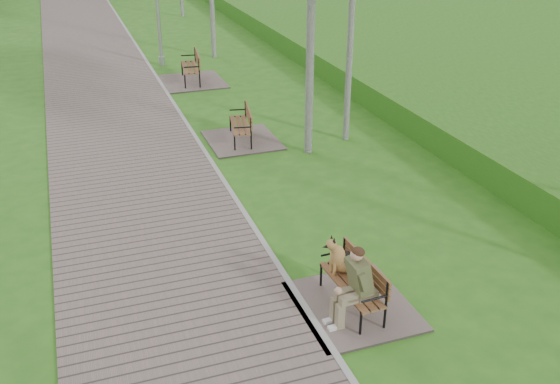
{
  "coord_description": "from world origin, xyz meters",
  "views": [
    {
      "loc": [
        -2.86,
        -3.95,
        5.61
      ],
      "look_at": [
        0.29,
        4.96,
        1.0
      ],
      "focal_mm": 40.0,
      "sensor_mm": 36.0,
      "label": 1
    }
  ],
  "objects": [
    {
      "name": "walkway",
      "position": [
        -1.75,
        21.5,
        0.02
      ],
      "size": [
        3.5,
        67.0,
        0.04
      ],
      "primitive_type": "cube",
      "color": "#6F615A",
      "rests_on": "ground"
    },
    {
      "name": "embankment",
      "position": [
        12.0,
        20.0,
        0.0
      ],
      "size": [
        14.0,
        70.0,
        1.6
      ],
      "primitive_type": "cube",
      "color": "#468A25",
      "rests_on": "ground"
    },
    {
      "name": "kerb",
      "position": [
        0.0,
        21.5,
        0.03
      ],
      "size": [
        0.1,
        67.0,
        0.05
      ],
      "primitive_type": "cube",
      "color": "#999993",
      "rests_on": "ground"
    },
    {
      "name": "bench_second",
      "position": [
        1.01,
        9.92,
        0.19
      ],
      "size": [
        1.68,
        1.87,
        1.03
      ],
      "color": "#6F615A",
      "rests_on": "ground"
    },
    {
      "name": "bench_third",
      "position": [
        0.96,
        15.45,
        0.22
      ],
      "size": [
        1.95,
        2.17,
        1.2
      ],
      "color": "#6F615A",
      "rests_on": "ground"
    },
    {
      "name": "bench_main",
      "position": [
        0.6,
        2.8,
        0.4
      ],
      "size": [
        1.64,
        1.82,
        1.43
      ],
      "color": "#6F615A",
      "rests_on": "ground"
    }
  ]
}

